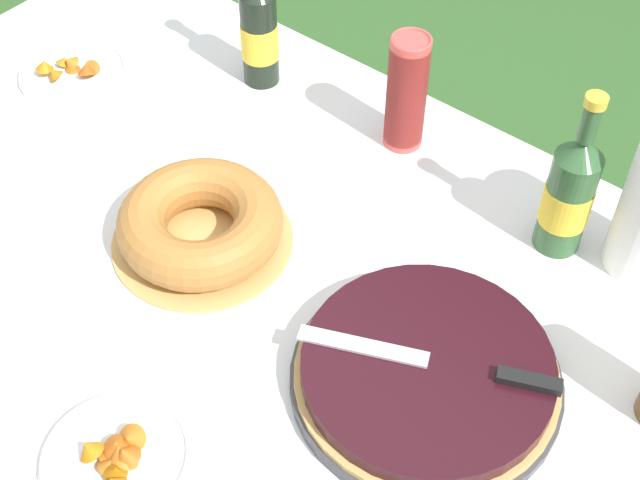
% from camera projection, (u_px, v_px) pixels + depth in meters
% --- Properties ---
extents(ground_plane, '(16.00, 16.00, 0.00)m').
position_uv_depth(ground_plane, '(241.00, 462.00, 1.97)').
color(ground_plane, '#335B28').
extents(garden_table, '(1.68, 1.14, 0.68)m').
position_uv_depth(garden_table, '(217.00, 281.00, 1.51)').
color(garden_table, brown).
rests_on(garden_table, ground_plane).
extents(tablecloth, '(1.69, 1.15, 0.10)m').
position_uv_depth(tablecloth, '(214.00, 264.00, 1.47)').
color(tablecloth, white).
rests_on(tablecloth, garden_table).
extents(berry_tart, '(0.40, 0.40, 0.06)m').
position_uv_depth(berry_tart, '(427.00, 374.00, 1.28)').
color(berry_tart, '#38383D').
rests_on(berry_tart, tablecloth).
extents(serving_knife, '(0.35, 0.17, 0.01)m').
position_uv_depth(serving_knife, '(449.00, 364.00, 1.25)').
color(serving_knife, silver).
rests_on(serving_knife, berry_tart).
extents(bundt_cake, '(0.30, 0.30, 0.09)m').
position_uv_depth(bundt_cake, '(201.00, 224.00, 1.45)').
color(bundt_cake, tan).
rests_on(bundt_cake, tablecloth).
extents(cup_stack, '(0.07, 0.07, 0.23)m').
position_uv_depth(cup_stack, '(407.00, 93.00, 1.57)').
color(cup_stack, '#E04C47').
rests_on(cup_stack, tablecloth).
extents(cider_bottle_green, '(0.08, 0.08, 0.31)m').
position_uv_depth(cider_bottle_green, '(569.00, 194.00, 1.40)').
color(cider_bottle_green, '#2D562D').
rests_on(cider_bottle_green, tablecloth).
extents(juice_bottle_red, '(0.07, 0.07, 0.31)m').
position_uv_depth(juice_bottle_red, '(259.00, 30.00, 1.70)').
color(juice_bottle_red, black).
rests_on(juice_bottle_red, tablecloth).
extents(snack_plate_right, '(0.22, 0.22, 0.05)m').
position_uv_depth(snack_plate_right, '(73.00, 71.00, 1.78)').
color(snack_plate_right, white).
rests_on(snack_plate_right, tablecloth).
extents(snack_plate_far, '(0.21, 0.21, 0.06)m').
position_uv_depth(snack_plate_far, '(116.00, 457.00, 1.20)').
color(snack_plate_far, white).
rests_on(snack_plate_far, tablecloth).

